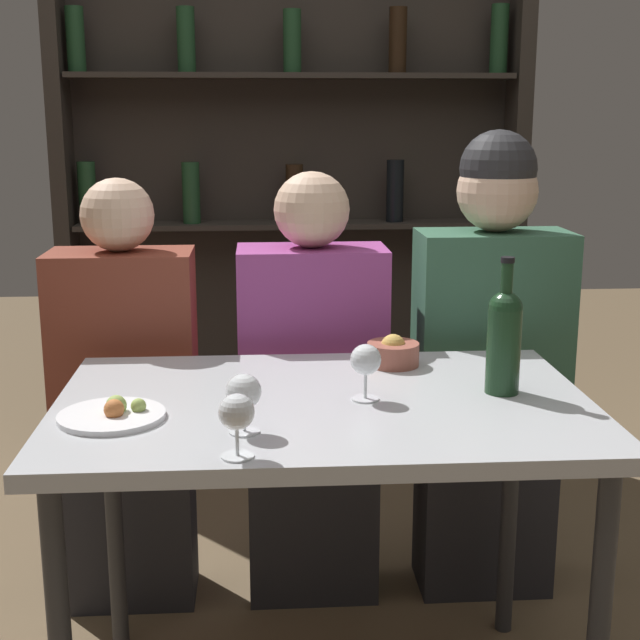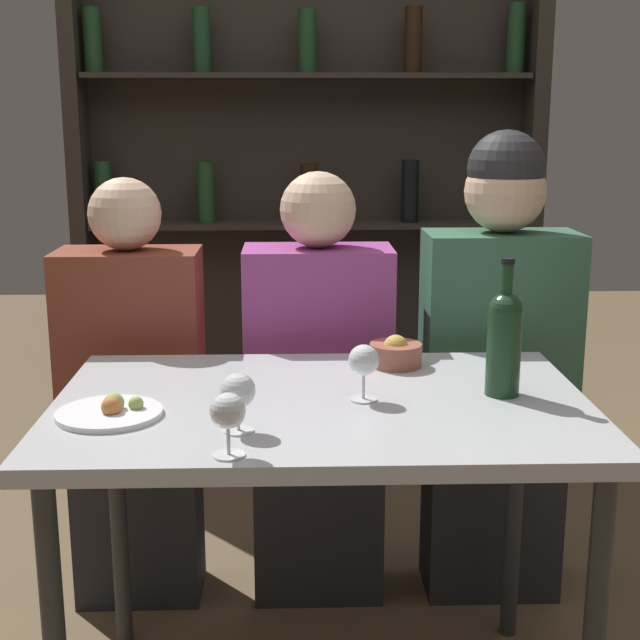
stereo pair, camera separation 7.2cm
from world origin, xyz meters
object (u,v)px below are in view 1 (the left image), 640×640
Objects in this scene: wine_glass_2 at (244,393)px; wine_glass_1 at (366,362)px; snack_bowl at (393,353)px; seated_person_left at (127,410)px; wine_glass_0 at (237,414)px; seated_person_right at (489,373)px; food_plate_0 at (113,414)px; seated_person_center at (312,403)px; wine_bottle at (504,336)px.

wine_glass_1 is at bearing 35.92° from wine_glass_2.
seated_person_left is at bearing 156.31° from snack_bowl.
wine_glass_0 is 1.14m from seated_person_right.
seated_person_left is at bearing 110.49° from wine_glass_0.
food_plate_0 is at bearing 138.56° from wine_glass_0.
wine_glass_1 is 0.09× the size of seated_person_right.
wine_glass_1 is 0.64m from seated_person_center.
seated_person_right is at bearing 0.00° from seated_person_center.
snack_bowl is 0.10× the size of seated_person_center.
snack_bowl is at bearing 69.39° from wine_glass_1.
wine_glass_0 is at bearing -122.51° from snack_bowl.
wine_glass_2 is (-0.56, -0.22, -0.05)m from wine_bottle.
seated_person_left is (-0.33, 0.88, -0.28)m from wine_glass_0.
seated_person_left reaches higher than food_plate_0.
wine_glass_1 is at bearing -174.24° from wine_bottle.
food_plate_0 is 0.18× the size of seated_person_center.
snack_bowl is at bearing -136.63° from seated_person_right.
seated_person_right reaches higher than snack_bowl.
wine_glass_0 is 0.68m from snack_bowl.
seated_person_left reaches higher than wine_glass_1.
seated_person_right is at bearing 43.37° from snack_bowl.
wine_glass_0 is 0.13m from wine_glass_2.
wine_glass_0 is (-0.57, -0.34, -0.05)m from wine_bottle.
seated_person_center is (-0.39, 0.54, -0.32)m from wine_bottle.
food_plate_0 is (-0.52, -0.09, -0.07)m from wine_glass_1.
seated_person_center is at bearing 78.04° from wine_glass_0.
snack_bowl is (0.37, 0.58, -0.05)m from wine_glass_0.
snack_bowl is (0.36, 0.45, -0.05)m from wine_glass_2.
seated_person_center reaches higher than snack_bowl.
wine_bottle is 0.61m from wine_glass_2.
wine_bottle reaches higher than food_plate_0.
wine_glass_2 is at bearing -144.08° from wine_glass_1.
wine_bottle is 2.56× the size of wine_glass_2.
wine_glass_2 is 0.93× the size of snack_bowl.
wine_glass_1 is at bearing -126.57° from seated_person_right.
wine_glass_0 is at bearing -130.66° from wine_glass_1.
seated_person_left is 1.02m from seated_person_right.
wine_glass_2 is 1.04m from seated_person_right.
wine_glass_2 is 0.58m from snack_bowl.
snack_bowl is (0.10, 0.26, -0.05)m from wine_glass_1.
food_plate_0 is at bearing -171.91° from wine_bottle.
seated_person_center reaches higher than food_plate_0.
snack_bowl is 0.11× the size of seated_person_left.
seated_person_left reaches higher than snack_bowl.
wine_bottle is 1.10m from seated_person_left.
seated_person_right is at bearing 48.04° from wine_glass_2.
wine_glass_2 is at bearing 85.22° from wine_glass_0.
wine_bottle is 1.40× the size of food_plate_0.
seated_person_center reaches higher than wine_glass_1.
wine_glass_2 reaches higher than food_plate_0.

